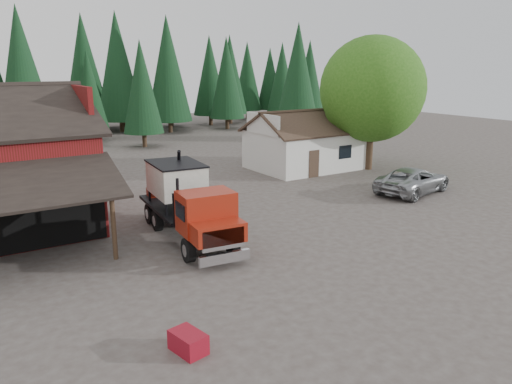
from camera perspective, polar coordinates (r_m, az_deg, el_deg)
ground at (r=22.55m, az=-0.28°, el=-6.48°), size 120.00×120.00×0.00m
farmhouse at (r=39.72m, az=5.62°, el=5.10°), size 8.60×6.42×4.65m
deciduous_tree at (r=39.69m, az=13.18°, el=10.96°), size 8.00×8.00×10.20m
conifer_backdrop at (r=61.40m, az=-21.79°, el=5.86°), size 76.00×16.00×16.00m
near_pine_b at (r=50.88m, az=-12.94°, el=11.63°), size 3.96×3.96×10.40m
near_pine_c at (r=55.01m, az=4.80°, el=13.16°), size 4.84×4.84×12.40m
near_pine_d at (r=52.34m, az=-25.18°, el=12.37°), size 5.28×5.28×13.40m
feed_truck at (r=23.59m, az=-7.87°, el=-0.99°), size 3.12×8.87×3.92m
silver_car at (r=33.50m, az=17.53°, el=1.29°), size 6.36×3.89×1.65m
equip_box at (r=15.07m, az=-7.75°, el=-16.63°), size 0.90×1.22×0.60m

